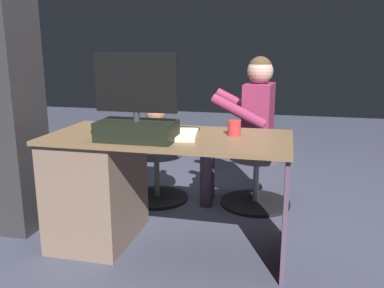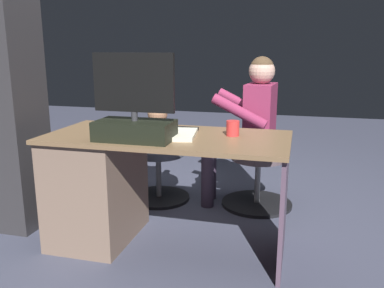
{
  "view_description": "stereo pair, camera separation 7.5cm",
  "coord_description": "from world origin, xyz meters",
  "views": [
    {
      "loc": [
        -0.68,
        2.59,
        1.22
      ],
      "look_at": [
        -0.06,
        -0.02,
        0.58
      ],
      "focal_mm": 37.98,
      "sensor_mm": 36.0,
      "label": 1
    },
    {
      "loc": [
        -0.75,
        2.57,
        1.22
      ],
      "look_at": [
        -0.06,
        -0.02,
        0.58
      ],
      "focal_mm": 37.98,
      "sensor_mm": 36.0,
      "label": 2
    }
  ],
  "objects": [
    {
      "name": "notebook_binder",
      "position": [
        -0.06,
        0.34,
        0.73
      ],
      "size": [
        0.26,
        0.33,
        0.02
      ],
      "primitive_type": "cube",
      "rotation": [
        0.0,
        0.0,
        0.15
      ],
      "color": "beige",
      "rests_on": "desk"
    },
    {
      "name": "computer_mouse",
      "position": [
        0.38,
        0.18,
        0.73
      ],
      "size": [
        0.06,
        0.1,
        0.04
      ],
      "primitive_type": "ellipsoid",
      "color": "#292932",
      "rests_on": "desk"
    },
    {
      "name": "visitor_chair",
      "position": [
        -0.47,
        -0.49,
        0.24
      ],
      "size": [
        0.55,
        0.55,
        0.44
      ],
      "color": "black",
      "rests_on": "ground_plane"
    },
    {
      "name": "tv_remote",
      "position": [
        0.44,
        0.32,
        0.72
      ],
      "size": [
        0.07,
        0.16,
        0.02
      ],
      "primitive_type": "cube",
      "rotation": [
        0.0,
        0.0,
        -0.17
      ],
      "color": "black",
      "rests_on": "desk"
    },
    {
      "name": "teddy_bear",
      "position": [
        0.33,
        -0.43,
        0.6
      ],
      "size": [
        0.27,
        0.27,
        0.37
      ],
      "color": "#9E6E4F",
      "rests_on": "office_chair_teddy"
    },
    {
      "name": "person",
      "position": [
        -0.39,
        -0.48,
        0.68
      ],
      "size": [
        0.55,
        0.51,
        1.16
      ],
      "color": "#89294D",
      "rests_on": "ground_plane"
    },
    {
      "name": "office_chair_teddy",
      "position": [
        0.33,
        -0.42,
        0.26
      ],
      "size": [
        0.5,
        0.5,
        0.44
      ],
      "color": "black",
      "rests_on": "ground_plane"
    },
    {
      "name": "keyboard",
      "position": [
        0.06,
        0.2,
        0.72
      ],
      "size": [
        0.42,
        0.14,
        0.02
      ],
      "primitive_type": "cube",
      "color": "black",
      "rests_on": "desk"
    },
    {
      "name": "equipment_rack",
      "position": [
        1.16,
        0.29,
        0.78
      ],
      "size": [
        0.44,
        0.36,
        1.55
      ],
      "primitive_type": "cube",
      "color": "#2F2D30",
      "rests_on": "ground_plane"
    },
    {
      "name": "ground_plane",
      "position": [
        0.0,
        0.0,
        0.0
      ],
      "size": [
        10.0,
        10.0,
        0.0
      ],
      "primitive_type": "plane",
      "color": "#424659"
    },
    {
      "name": "cup",
      "position": [
        -0.38,
        0.24,
        0.76
      ],
      "size": [
        0.08,
        0.08,
        0.09
      ],
      "primitive_type": "cylinder",
      "color": "red",
      "rests_on": "desk"
    },
    {
      "name": "monitor",
      "position": [
        0.13,
        0.49,
        0.84
      ],
      "size": [
        0.47,
        0.24,
        0.48
      ],
      "color": "black",
      "rests_on": "desk"
    },
    {
      "name": "desk",
      "position": [
        0.38,
        0.33,
        0.38
      ],
      "size": [
        1.44,
        0.67,
        0.71
      ],
      "color": "brown",
      "rests_on": "ground_plane"
    }
  ]
}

